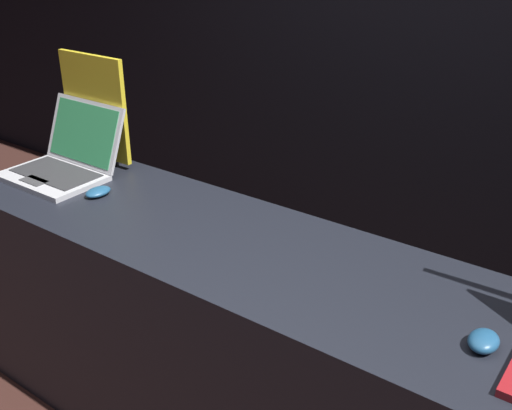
{
  "coord_description": "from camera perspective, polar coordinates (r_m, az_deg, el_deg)",
  "views": [
    {
      "loc": [
        0.92,
        -0.99,
        1.78
      ],
      "look_at": [
        -0.01,
        0.3,
        1.01
      ],
      "focal_mm": 42.0,
      "sensor_mm": 36.0,
      "label": 1
    }
  ],
  "objects": [
    {
      "name": "wall_back",
      "position": [
        2.96,
        18.34,
        17.04
      ],
      "size": [
        8.0,
        0.05,
        2.8
      ],
      "color": "black",
      "rests_on": "ground_plane"
    },
    {
      "name": "promo_stand_front",
      "position": [
        2.52,
        -15.03,
        8.55
      ],
      "size": [
        0.35,
        0.07,
        0.44
      ],
      "color": "black",
      "rests_on": "display_counter"
    },
    {
      "name": "mouse_back",
      "position": [
        1.53,
        20.86,
        -12.01
      ],
      "size": [
        0.07,
        0.09,
        0.04
      ],
      "color": "navy",
      "rests_on": "display_counter"
    },
    {
      "name": "display_counter",
      "position": [
        2.08,
        0.3,
        -14.72
      ],
      "size": [
        2.39,
        0.6,
        0.86
      ],
      "color": "black",
      "rests_on": "ground_plane"
    },
    {
      "name": "laptop_front",
      "position": [
        2.47,
        -17.74,
        4.16
      ],
      "size": [
        0.39,
        0.37,
        0.26
      ],
      "color": "#B7B7BC",
      "rests_on": "display_counter"
    },
    {
      "name": "mouse_front",
      "position": [
        2.26,
        -14.81,
        1.22
      ],
      "size": [
        0.07,
        0.1,
        0.03
      ],
      "color": "navy",
      "rests_on": "display_counter"
    }
  ]
}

